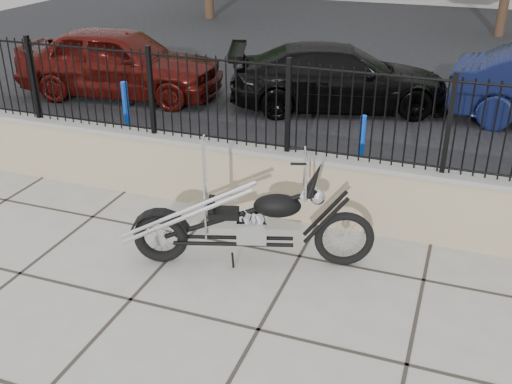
{
  "coord_description": "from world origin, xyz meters",
  "views": [
    {
      "loc": [
        3.16,
        -4.61,
        3.96
      ],
      "look_at": [
        0.95,
        1.45,
        0.82
      ],
      "focal_mm": 42.0,
      "sensor_mm": 36.0,
      "label": 1
    }
  ],
  "objects": [
    {
      "name": "parking_lot",
      "position": [
        0.0,
        12.5,
        0.0
      ],
      "size": [
        30.0,
        30.0,
        0.0
      ],
      "primitive_type": "plane",
      "color": "black",
      "rests_on": "ground"
    },
    {
      "name": "iron_fence",
      "position": [
        0.0,
        2.5,
        1.56
      ],
      "size": [
        14.0,
        0.08,
        1.2
      ],
      "primitive_type": "cube",
      "color": "black",
      "rests_on": "retaining_wall"
    },
    {
      "name": "bollard_a",
      "position": [
        -2.77,
        4.57,
        0.5
      ],
      "size": [
        0.14,
        0.14,
        1.0
      ],
      "primitive_type": "cylinder",
      "rotation": [
        0.0,
        0.0,
        0.14
      ],
      "color": "blue",
      "rests_on": "ground_plane"
    },
    {
      "name": "bollard_b",
      "position": [
        1.64,
        4.6,
        0.43
      ],
      "size": [
        0.13,
        0.13,
        0.86
      ],
      "primitive_type": "cylinder",
      "rotation": [
        0.0,
        0.0,
        0.35
      ],
      "color": "#0D21CB",
      "rests_on": "ground_plane"
    },
    {
      "name": "car_black",
      "position": [
        0.59,
        7.47,
        0.66
      ],
      "size": [
        4.93,
        3.2,
        1.33
      ],
      "primitive_type": "imported",
      "rotation": [
        0.0,
        0.0,
        1.89
      ],
      "color": "black",
      "rests_on": "parking_lot"
    },
    {
      "name": "ground_plane",
      "position": [
        0.0,
        0.0,
        0.0
      ],
      "size": [
        90.0,
        90.0,
        0.0
      ],
      "primitive_type": "plane",
      "color": "#99968E",
      "rests_on": "ground"
    },
    {
      "name": "car_red",
      "position": [
        -4.17,
        6.68,
        0.77
      ],
      "size": [
        4.7,
        2.31,
        1.54
      ],
      "primitive_type": "imported",
      "rotation": [
        0.0,
        0.0,
        1.68
      ],
      "color": "#460D0A",
      "rests_on": "parking_lot"
    },
    {
      "name": "chopper_motorcycle",
      "position": [
        0.95,
        1.15,
        0.82
      ],
      "size": [
        2.75,
        1.3,
        1.64
      ],
      "primitive_type": null,
      "rotation": [
        0.0,
        0.0,
        0.31
      ],
      "color": "black",
      "rests_on": "ground_plane"
    },
    {
      "name": "retaining_wall",
      "position": [
        0.0,
        2.5,
        0.48
      ],
      "size": [
        14.0,
        0.36,
        0.96
      ],
      "primitive_type": "cube",
      "color": "gray",
      "rests_on": "ground_plane"
    }
  ]
}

